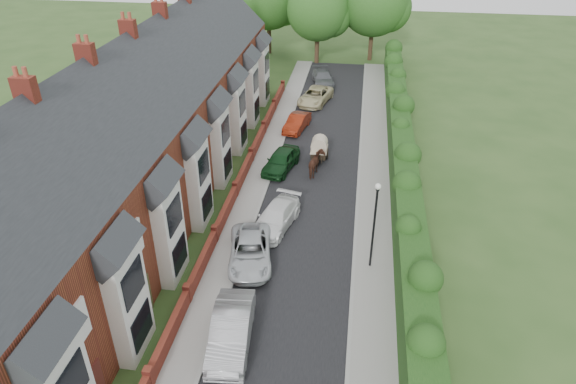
% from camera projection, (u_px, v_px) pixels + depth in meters
% --- Properties ---
extents(ground, '(140.00, 140.00, 0.00)m').
position_uv_depth(ground, '(297.00, 313.00, 24.46)').
color(ground, '#2D4C1E').
rests_on(ground, ground).
extents(road, '(6.00, 58.00, 0.02)m').
position_uv_depth(road, '(311.00, 194.00, 33.84)').
color(road, black).
rests_on(road, ground).
extents(pavement_hedge_side, '(2.20, 58.00, 0.12)m').
position_uv_depth(pavement_hedge_side, '(374.00, 198.00, 33.30)').
color(pavement_hedge_side, gray).
rests_on(pavement_hedge_side, ground).
extents(pavement_house_side, '(1.70, 58.00, 0.12)m').
position_uv_depth(pavement_house_side, '(254.00, 189.00, 34.29)').
color(pavement_house_side, gray).
rests_on(pavement_house_side, ground).
extents(kerb_hedge_side, '(0.18, 58.00, 0.13)m').
position_uv_depth(kerb_hedge_side, '(358.00, 197.00, 33.43)').
color(kerb_hedge_side, gray).
rests_on(kerb_hedge_side, ground).
extents(kerb_house_side, '(0.18, 58.00, 0.13)m').
position_uv_depth(kerb_house_side, '(266.00, 190.00, 34.19)').
color(kerb_house_side, gray).
rests_on(kerb_house_side, ground).
extents(hedge, '(2.10, 58.00, 2.85)m').
position_uv_depth(hedge, '(405.00, 180.00, 32.28)').
color(hedge, '#123611').
rests_on(hedge, ground).
extents(terrace_row, '(9.05, 40.50, 11.50)m').
position_uv_depth(terrace_row, '(146.00, 129.00, 31.96)').
color(terrace_row, brown).
rests_on(terrace_row, ground).
extents(garden_wall_row, '(0.35, 40.35, 1.10)m').
position_uv_depth(garden_wall_row, '(236.00, 191.00, 33.36)').
color(garden_wall_row, maroon).
rests_on(garden_wall_row, ground).
extents(lamppost, '(0.32, 0.32, 5.16)m').
position_uv_depth(lamppost, '(375.00, 216.00, 25.72)').
color(lamppost, black).
rests_on(lamppost, ground).
extents(tree_far_left, '(7.14, 6.80, 9.29)m').
position_uv_depth(tree_far_left, '(321.00, 11.00, 55.81)').
color(tree_far_left, '#332316').
rests_on(tree_far_left, ground).
extents(tree_far_right, '(7.98, 7.60, 10.31)m').
position_uv_depth(tree_far_right, '(378.00, 3.00, 56.44)').
color(tree_far_right, '#332316').
rests_on(tree_far_right, ground).
extents(car_silver_a, '(2.12, 4.91, 1.57)m').
position_uv_depth(car_silver_a, '(231.00, 330.00, 22.49)').
color(car_silver_a, '#A1A1A5').
rests_on(car_silver_a, ground).
extents(car_silver_b, '(3.08, 5.16, 1.34)m').
position_uv_depth(car_silver_b, '(250.00, 251.00, 27.52)').
color(car_silver_b, silver).
rests_on(car_silver_b, ground).
extents(car_white, '(2.88, 4.88, 1.33)m').
position_uv_depth(car_white, '(276.00, 217.00, 30.32)').
color(car_white, white).
rests_on(car_white, ground).
extents(car_green, '(2.61, 4.52, 1.45)m').
position_uv_depth(car_green, '(281.00, 160.00, 36.43)').
color(car_green, '#103616').
rests_on(car_green, ground).
extents(car_red, '(2.09, 4.06, 1.27)m').
position_uv_depth(car_red, '(297.00, 123.00, 42.37)').
color(car_red, maroon).
rests_on(car_red, ground).
extents(car_beige, '(3.34, 5.31, 1.37)m').
position_uv_depth(car_beige, '(315.00, 96.00, 47.56)').
color(car_beige, beige).
rests_on(car_beige, ground).
extents(car_grey, '(2.93, 5.07, 1.38)m').
position_uv_depth(car_grey, '(323.00, 78.00, 52.00)').
color(car_grey, '#55585C').
rests_on(car_grey, ground).
extents(horse, '(1.13, 2.09, 1.69)m').
position_uv_depth(horse, '(316.00, 164.00, 35.64)').
color(horse, '#442519').
rests_on(horse, ground).
extents(horse_cart, '(1.24, 2.73, 1.97)m').
position_uv_depth(horse_cart, '(319.00, 147.00, 37.32)').
color(horse_cart, black).
rests_on(horse_cart, ground).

